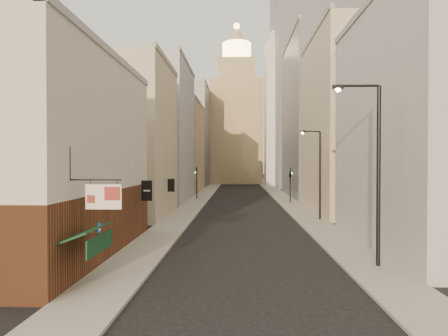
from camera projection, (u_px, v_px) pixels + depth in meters
The scene contains 18 objects.
ground at pixel (254, 322), 13.28m from camera, with size 360.00×360.00×0.00m, color black.
sidewalk_left at pixel (206, 193), 68.48m from camera, with size 3.00×140.00×0.15m, color gray.
sidewalk_right at pixel (277, 193), 67.99m from camera, with size 3.00×140.00×0.15m, color gray.
near_building_left at pixel (66, 157), 22.60m from camera, with size 8.30×23.04×12.30m.
left_bldg_beige at pixel (130, 141), 39.60m from camera, with size 8.00×12.00×16.00m, color #BBAF8D.
left_bldg_grey at pixel (161, 134), 55.56m from camera, with size 8.00×16.00×20.00m, color #999A9F.
left_bldg_tan at pixel (180, 148), 73.56m from camera, with size 8.00×18.00×17.00m, color tan.
left_bldg_wingrid at pixel (192, 137), 93.50m from camera, with size 8.00×20.00×24.00m, color gray.
right_bldg_grey at pixel (428, 127), 24.70m from camera, with size 8.00×16.00×16.00m, color #999A9F.
right_bldg_beige at pixel (348, 125), 42.66m from camera, with size 8.00×16.00×20.00m, color #BBAF8D.
right_bldg_wingrid at pixel (313, 119), 62.60m from camera, with size 8.00×20.00×26.00m, color gray.
highrise at pixel (315, 80), 90.18m from camera, with size 21.00×23.00×51.20m.
clock_tower at pixel (237, 120), 104.99m from camera, with size 14.00×14.00×44.90m.
white_tower at pixel (282, 109), 90.58m from camera, with size 8.00×8.00×41.50m.
streetlamp_near at pixel (374, 164), 19.91m from camera, with size 2.57×0.29×9.81m.
streetlamp_mid at pixel (318, 170), 36.14m from camera, with size 2.19×0.96×8.73m.
traffic_light_left at pixel (197, 177), 57.29m from camera, with size 0.53×0.40×5.00m.
traffic_light_right at pixel (290, 177), 51.59m from camera, with size 0.64×0.62×5.00m.
Camera 1 is at (-0.57, -13.23, 5.65)m, focal length 30.00 mm.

